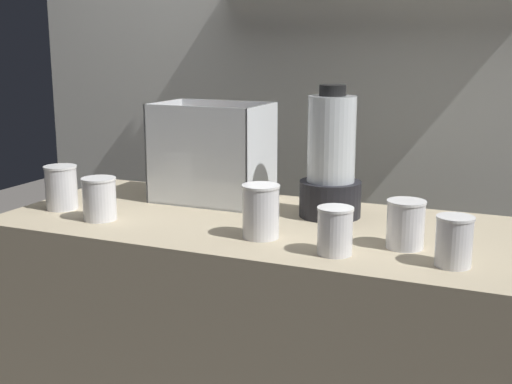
{
  "coord_description": "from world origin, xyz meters",
  "views": [
    {
      "loc": [
        0.7,
        -1.63,
        1.38
      ],
      "look_at": [
        0.0,
        0.0,
        0.98
      ],
      "focal_mm": 46.83,
      "sensor_mm": 36.0,
      "label": 1
    }
  ],
  "objects": [
    {
      "name": "juice_cup_carrot_far_right",
      "position": [
        0.42,
        -0.09,
        0.95
      ],
      "size": [
        0.09,
        0.09,
        0.12
      ],
      "color": "white",
      "rests_on": "counter"
    },
    {
      "name": "blender_pitcher",
      "position": [
        0.17,
        0.13,
        1.05
      ],
      "size": [
        0.17,
        0.17,
        0.37
      ],
      "color": "black",
      "rests_on": "counter"
    },
    {
      "name": "juice_cup_mango_right",
      "position": [
        0.28,
        -0.2,
        0.95
      ],
      "size": [
        0.08,
        0.08,
        0.11
      ],
      "color": "white",
      "rests_on": "counter"
    },
    {
      "name": "juice_cup_beet_middle",
      "position": [
        0.08,
        -0.14,
        0.96
      ],
      "size": [
        0.1,
        0.1,
        0.13
      ],
      "color": "white",
      "rests_on": "counter"
    },
    {
      "name": "juice_cup_carrot_far_left",
      "position": [
        -0.57,
        -0.1,
        0.96
      ],
      "size": [
        0.09,
        0.09,
        0.13
      ],
      "color": "white",
      "rests_on": "counter"
    },
    {
      "name": "back_wall_unit",
      "position": [
        0.0,
        0.77,
        1.26
      ],
      "size": [
        2.6,
        0.24,
        2.5
      ],
      "color": "silver",
      "rests_on": "ground_plane"
    },
    {
      "name": "carrot_display_bin",
      "position": [
        -0.22,
        0.17,
        0.99
      ],
      "size": [
        0.34,
        0.23,
        0.3
      ],
      "color": "white",
      "rests_on": "counter"
    },
    {
      "name": "counter",
      "position": [
        0.0,
        0.0,
        0.45
      ],
      "size": [
        1.4,
        0.64,
        0.9
      ],
      "primitive_type": "cube",
      "color": "tan",
      "rests_on": "ground_plane"
    },
    {
      "name": "juice_cup_carrot_left",
      "position": [
        -0.4,
        -0.16,
        0.95
      ],
      "size": [
        0.09,
        0.09,
        0.12
      ],
      "color": "white",
      "rests_on": "counter"
    },
    {
      "name": "juice_cup_beet_rightmost",
      "position": [
        0.55,
        -0.18,
        0.95
      ],
      "size": [
        0.08,
        0.08,
        0.11
      ],
      "color": "white",
      "rests_on": "counter"
    }
  ]
}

